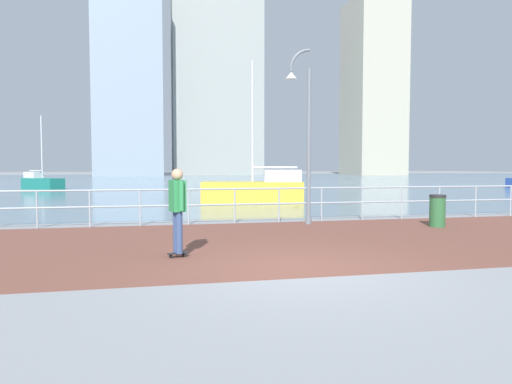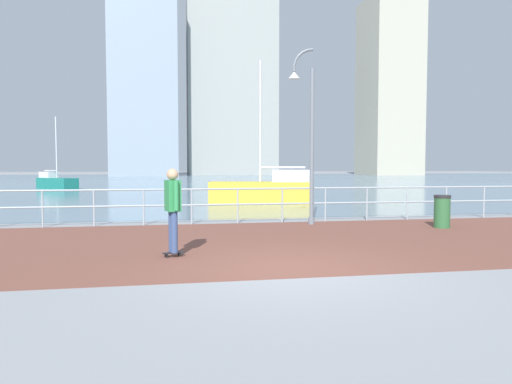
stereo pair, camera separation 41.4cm
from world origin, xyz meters
name	(u,v)px [view 1 (the left image)]	position (x,y,z in m)	size (l,w,h in m)	color
ground	(180,183)	(0.00, 40.00, 0.00)	(220.00, 220.00, 0.00)	gray
brick_paving	(260,242)	(0.00, 2.87, 0.00)	(28.00, 7.01, 0.01)	brown
harbor_water	(176,180)	(0.00, 51.38, 0.00)	(180.00, 88.00, 0.00)	#6B899E
waterfront_railing	(235,199)	(0.00, 6.38, 0.75)	(25.25, 0.06, 1.08)	#9EADB7
lamppost	(304,128)	(2.00, 5.80, 2.90)	(0.81, 0.36, 5.24)	slate
skateboarder	(178,204)	(-1.93, 1.43, 1.02)	(0.41, 0.55, 1.70)	black
trash_bin	(437,211)	(5.57, 4.35, 0.47)	(0.46, 0.46, 0.93)	#2D6638
sailboat_gray	(42,182)	(-10.95, 30.23, 0.53)	(3.63, 3.73, 5.58)	#197266
sailboat_ivory	(256,190)	(2.28, 13.77, 0.64)	(4.96, 2.50, 6.67)	gold
tower_beige	(216,80)	(9.82, 87.55, 19.62)	(18.00, 10.27, 40.91)	#939993
tower_slate	(373,88)	(41.65, 81.00, 18.03)	(10.04, 11.45, 37.73)	#B2AD99
tower_glass	(129,83)	(-7.16, 81.98, 17.35)	(12.06, 14.10, 36.37)	#8493A3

